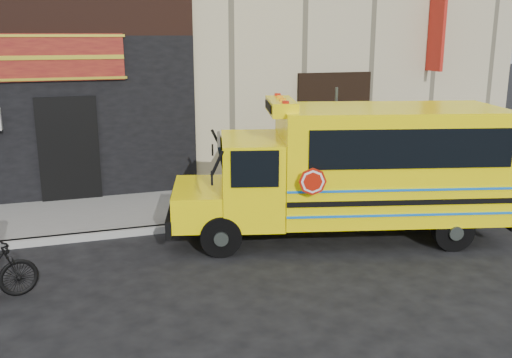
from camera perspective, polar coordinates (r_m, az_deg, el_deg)
name	(u,v)px	position (r m, az deg, el deg)	size (l,w,h in m)	color
ground	(260,270)	(10.55, 0.40, -9.07)	(120.00, 120.00, 0.00)	black
curb	(224,223)	(12.86, -3.26, -4.37)	(40.00, 0.20, 0.15)	#9D9E98
sidewalk	(208,204)	(14.25, -4.80, -2.53)	(40.00, 3.00, 0.15)	slate
school_bus	(356,167)	(12.01, 9.98, 1.20)	(7.21, 3.72, 2.92)	black
sign_pole	(335,144)	(13.73, 7.90, 3.52)	(0.09, 0.26, 2.98)	#404742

